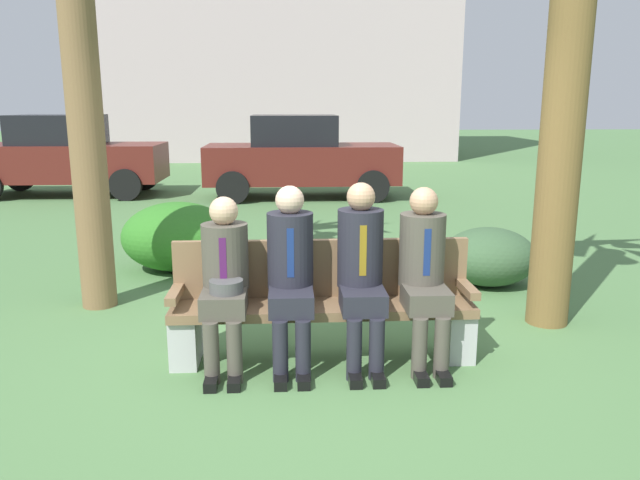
# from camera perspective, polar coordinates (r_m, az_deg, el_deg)

# --- Properties ---
(ground_plane) EXTENTS (80.00, 80.00, 0.00)m
(ground_plane) POSITION_cam_1_polar(r_m,az_deg,el_deg) (4.87, -0.64, -10.64)
(ground_plane) COLOR #4E7744
(park_bench) EXTENTS (2.27, 0.44, 0.90)m
(park_bench) POSITION_cam_1_polar(r_m,az_deg,el_deg) (4.71, 0.24, -5.85)
(park_bench) COLOR brown
(park_bench) RESTS_ON ground
(seated_man_leftmost) EXTENTS (0.34, 0.72, 1.26)m
(seated_man_leftmost) POSITION_cam_1_polar(r_m,az_deg,el_deg) (4.51, -8.83, -3.23)
(seated_man_leftmost) COLOR #4C473D
(seated_man_leftmost) RESTS_ON ground
(seated_man_centerleft) EXTENTS (0.34, 0.72, 1.34)m
(seated_man_centerleft) POSITION_cam_1_polar(r_m,az_deg,el_deg) (4.49, -2.75, -2.62)
(seated_man_centerleft) COLOR #23232D
(seated_man_centerleft) RESTS_ON ground
(seated_man_centerright) EXTENTS (0.34, 0.72, 1.36)m
(seated_man_centerright) POSITION_cam_1_polar(r_m,az_deg,el_deg) (4.52, 3.85, -2.39)
(seated_man_centerright) COLOR #23232D
(seated_man_centerright) RESTS_ON ground
(seated_man_rightmost) EXTENTS (0.34, 0.72, 1.32)m
(seated_man_rightmost) POSITION_cam_1_polar(r_m,az_deg,el_deg) (4.60, 9.62, -2.51)
(seated_man_rightmost) COLOR #4C473D
(seated_man_rightmost) RESTS_ON ground
(shrub_near_bench) EXTENTS (1.28, 1.17, 0.80)m
(shrub_near_bench) POSITION_cam_1_polar(r_m,az_deg,el_deg) (7.38, -13.09, 0.35)
(shrub_near_bench) COLOR #307524
(shrub_near_bench) RESTS_ON ground
(shrub_mid_lawn) EXTENTS (1.00, 0.91, 0.62)m
(shrub_mid_lawn) POSITION_cam_1_polar(r_m,az_deg,el_deg) (6.84, 15.39, -1.49)
(shrub_mid_lawn) COLOR #375736
(shrub_mid_lawn) RESTS_ON ground
(parked_car_near) EXTENTS (3.92, 1.75, 1.68)m
(parked_car_near) POSITION_cam_1_polar(r_m,az_deg,el_deg) (14.03, -22.47, 7.23)
(parked_car_near) COLOR #591E19
(parked_car_near) RESTS_ON ground
(parked_car_far) EXTENTS (3.90, 1.71, 1.68)m
(parked_car_far) POSITION_cam_1_polar(r_m,az_deg,el_deg) (12.71, -1.84, 7.70)
(parked_car_far) COLOR #591E19
(parked_car_far) RESTS_ON ground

